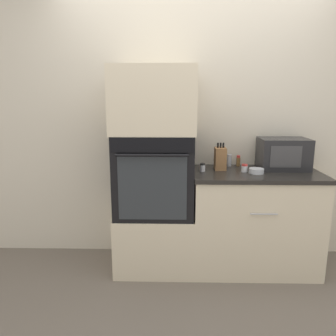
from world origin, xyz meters
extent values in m
plane|color=#6B6056|center=(0.00, 0.00, 0.00)|extent=(12.00, 12.00, 0.00)
cube|color=beige|center=(0.00, 0.63, 1.25)|extent=(8.00, 0.05, 2.50)
cube|color=beige|center=(-0.35, 0.30, 0.26)|extent=(0.70, 0.60, 0.53)
cube|color=black|center=(-0.35, 0.30, 0.88)|extent=(0.67, 0.59, 0.71)
cube|color=black|center=(-0.35, 0.00, 1.18)|extent=(0.65, 0.01, 0.12)
cube|color=#33E54C|center=(-0.35, 0.00, 1.18)|extent=(0.09, 0.00, 0.03)
cube|color=#282D33|center=(-0.35, 0.00, 0.83)|extent=(0.55, 0.01, 0.53)
cylinder|color=black|center=(-0.35, -0.03, 1.11)|extent=(0.57, 0.02, 0.02)
cube|color=beige|center=(-0.35, 0.30, 1.52)|extent=(0.70, 0.60, 0.55)
cube|color=beige|center=(0.55, 0.30, 0.43)|extent=(1.10, 0.60, 0.87)
cube|color=black|center=(0.55, 0.30, 0.89)|extent=(1.12, 0.63, 0.03)
cylinder|color=#B7B7BC|center=(0.55, -0.01, 0.63)|extent=(0.22, 0.01, 0.01)
cube|color=#232326|center=(0.81, 0.43, 1.04)|extent=(0.43, 0.30, 0.28)
cube|color=#3D3D3F|center=(0.79, 0.27, 1.04)|extent=(0.27, 0.01, 0.19)
cube|color=olive|center=(0.24, 0.39, 1.00)|extent=(0.10, 0.14, 0.20)
cylinder|color=black|center=(0.21, 0.39, 1.12)|extent=(0.02, 0.02, 0.04)
cylinder|color=black|center=(0.24, 0.39, 1.12)|extent=(0.02, 0.02, 0.04)
cylinder|color=black|center=(0.26, 0.39, 1.12)|extent=(0.02, 0.02, 0.04)
cylinder|color=silver|center=(0.53, 0.24, 0.92)|extent=(0.13, 0.13, 0.04)
cylinder|color=silver|center=(0.44, 0.29, 0.93)|extent=(0.06, 0.06, 0.05)
cylinder|color=red|center=(0.44, 0.29, 0.96)|extent=(0.05, 0.05, 0.02)
cylinder|color=brown|center=(0.43, 0.54, 0.94)|extent=(0.04, 0.04, 0.08)
cylinder|color=red|center=(0.43, 0.54, 1.00)|extent=(0.03, 0.03, 0.02)
cylinder|color=silver|center=(0.35, 0.54, 0.95)|extent=(0.04, 0.04, 0.09)
cylinder|color=#B7B7BC|center=(0.35, 0.54, 1.00)|extent=(0.04, 0.04, 0.02)
cylinder|color=silver|center=(0.07, 0.31, 0.93)|extent=(0.05, 0.05, 0.06)
cylinder|color=black|center=(0.07, 0.31, 0.97)|extent=(0.04, 0.04, 0.02)
camera|label=1|loc=(-0.17, -2.52, 1.55)|focal=35.00mm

